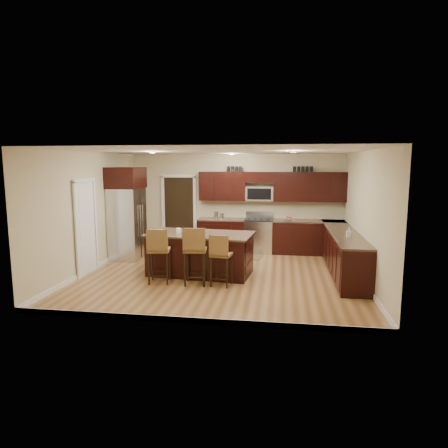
% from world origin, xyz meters
% --- Properties ---
extents(floor, '(6.00, 6.00, 0.00)m').
position_xyz_m(floor, '(0.00, 0.00, 0.00)').
color(floor, '#9B6C3D').
rests_on(floor, ground).
extents(ceiling, '(6.00, 6.00, 0.00)m').
position_xyz_m(ceiling, '(0.00, 0.00, 2.70)').
color(ceiling, silver).
rests_on(ceiling, wall_back).
extents(wall_back, '(6.00, 0.00, 6.00)m').
position_xyz_m(wall_back, '(0.00, 2.75, 1.35)').
color(wall_back, '#C9BB91').
rests_on(wall_back, floor).
extents(wall_left, '(0.00, 5.50, 5.50)m').
position_xyz_m(wall_left, '(-3.00, 0.00, 1.35)').
color(wall_left, '#C9BB91').
rests_on(wall_left, floor).
extents(wall_right, '(0.00, 5.50, 5.50)m').
position_xyz_m(wall_right, '(3.00, 0.00, 1.35)').
color(wall_right, '#C9BB91').
rests_on(wall_right, floor).
extents(base_cabinets, '(4.02, 3.96, 0.92)m').
position_xyz_m(base_cabinets, '(1.90, 1.45, 0.46)').
color(base_cabinets, black).
rests_on(base_cabinets, floor).
extents(upper_cabinets, '(4.00, 0.33, 0.80)m').
position_xyz_m(upper_cabinets, '(1.04, 2.58, 1.84)').
color(upper_cabinets, black).
rests_on(upper_cabinets, wall_back).
extents(range, '(0.76, 0.64, 1.11)m').
position_xyz_m(range, '(0.68, 2.45, 0.47)').
color(range, silver).
rests_on(range, floor).
extents(microwave, '(0.76, 0.31, 0.40)m').
position_xyz_m(microwave, '(0.68, 2.60, 1.62)').
color(microwave, silver).
rests_on(microwave, upper_cabinets).
extents(doorway, '(0.85, 0.03, 2.06)m').
position_xyz_m(doorway, '(-1.65, 2.73, 1.03)').
color(doorway, black).
rests_on(doorway, floor).
extents(pantry_door, '(0.03, 0.80, 2.04)m').
position_xyz_m(pantry_door, '(-2.98, -0.30, 1.02)').
color(pantry_door, white).
rests_on(pantry_door, floor).
extents(letter_decor, '(2.20, 0.03, 0.15)m').
position_xyz_m(letter_decor, '(0.90, 2.58, 2.29)').
color(letter_decor, black).
rests_on(letter_decor, upper_cabinets).
extents(island, '(2.40, 1.42, 0.92)m').
position_xyz_m(island, '(-0.46, 0.05, 0.43)').
color(island, black).
rests_on(island, floor).
extents(stool_left, '(0.48, 0.48, 1.14)m').
position_xyz_m(stool_left, '(-1.16, -0.80, 0.71)').
color(stool_left, olive).
rests_on(stool_left, floor).
extents(stool_mid, '(0.48, 0.48, 1.19)m').
position_xyz_m(stool_mid, '(-0.40, -0.80, 0.74)').
color(stool_mid, olive).
rests_on(stool_mid, floor).
extents(stool_right, '(0.45, 0.45, 1.05)m').
position_xyz_m(stool_right, '(0.11, -0.80, 0.66)').
color(stool_right, olive).
rests_on(stool_right, floor).
extents(refrigerator, '(0.79, 0.97, 2.35)m').
position_xyz_m(refrigerator, '(-2.62, 1.21, 1.21)').
color(refrigerator, silver).
rests_on(refrigerator, floor).
extents(floor_mat, '(0.99, 0.74, 0.01)m').
position_xyz_m(floor_mat, '(0.36, 1.82, 0.01)').
color(floor_mat, brown).
rests_on(floor_mat, floor).
extents(fruit_bowl, '(0.28, 0.28, 0.06)m').
position_xyz_m(fruit_bowl, '(1.48, 2.45, 0.95)').
color(fruit_bowl, silver).
rests_on(fruit_bowl, base_cabinets).
extents(soap_bottle, '(0.09, 0.09, 0.19)m').
position_xyz_m(soap_bottle, '(2.70, 0.06, 1.01)').
color(soap_bottle, '#B2B2B2').
rests_on(soap_bottle, base_cabinets).
extents(canister_tall, '(0.12, 0.12, 0.20)m').
position_xyz_m(canister_tall, '(-0.51, 2.45, 1.02)').
color(canister_tall, silver).
rests_on(canister_tall, base_cabinets).
extents(canister_short, '(0.11, 0.11, 0.15)m').
position_xyz_m(canister_short, '(-0.35, 2.45, 1.00)').
color(canister_short, silver).
rests_on(canister_short, base_cabinets).
extents(island_jar, '(0.10, 0.10, 0.10)m').
position_xyz_m(island_jar, '(-0.96, 0.05, 0.97)').
color(island_jar, white).
rests_on(island_jar, island).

